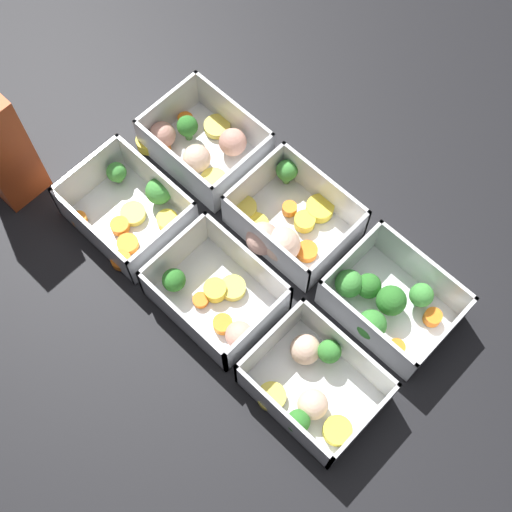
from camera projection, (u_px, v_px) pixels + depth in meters
ground_plane at (256, 263)px, 0.97m from camera, size 4.00×4.00×0.00m
container_near_left at (386, 302)px, 0.92m from camera, size 0.16×0.13×0.07m
container_near_center at (285, 225)px, 0.96m from camera, size 0.17×0.15×0.07m
container_near_right at (200, 145)px, 1.02m from camera, size 0.17×0.14×0.07m
container_far_left at (313, 385)px, 0.87m from camera, size 0.16×0.13×0.07m
container_far_center at (216, 298)px, 0.92m from camera, size 0.16×0.12×0.07m
container_far_right at (131, 209)px, 0.98m from camera, size 0.16×0.14×0.07m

